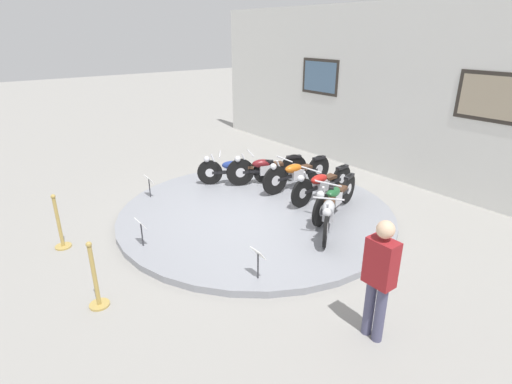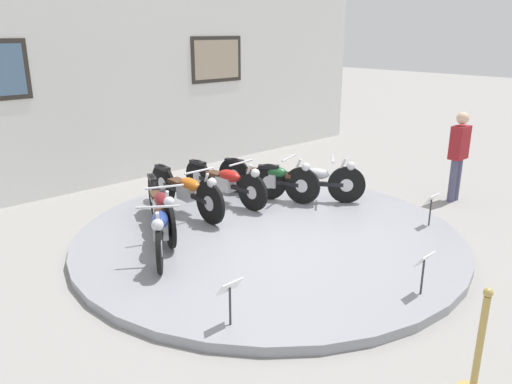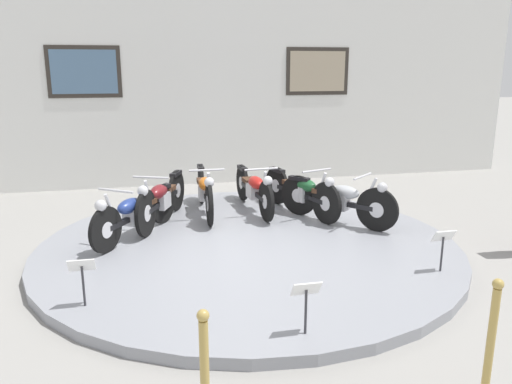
% 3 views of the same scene
% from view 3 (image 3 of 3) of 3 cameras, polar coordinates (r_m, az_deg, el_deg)
% --- Properties ---
extents(ground_plane, '(60.00, 60.00, 0.00)m').
position_cam_3_polar(ground_plane, '(6.92, -0.85, -6.64)').
color(ground_plane, gray).
extents(display_platform, '(5.67, 5.67, 0.12)m').
position_cam_3_polar(display_platform, '(6.90, -0.86, -6.17)').
color(display_platform, gray).
rests_on(display_platform, ground_plane).
extents(back_wall, '(14.00, 0.22, 4.28)m').
position_cam_3_polar(back_wall, '(10.68, -5.71, 12.40)').
color(back_wall, silver).
rests_on(back_wall, ground_plane).
extents(motorcycle_blue, '(1.16, 1.64, 0.78)m').
position_cam_3_polar(motorcycle_blue, '(7.14, -13.71, -2.21)').
color(motorcycle_blue, black).
rests_on(motorcycle_blue, display_platform).
extents(motorcycle_maroon, '(0.82, 1.89, 0.81)m').
position_cam_3_polar(motorcycle_maroon, '(7.72, -10.77, -0.63)').
color(motorcycle_maroon, black).
rests_on(motorcycle_maroon, display_platform).
extents(motorcycle_orange, '(0.54, 2.03, 0.81)m').
position_cam_3_polar(motorcycle_orange, '(8.11, -5.85, 0.28)').
color(motorcycle_orange, black).
rests_on(motorcycle_orange, display_platform).
extents(motorcycle_red, '(0.54, 1.98, 0.79)m').
position_cam_3_polar(motorcycle_red, '(8.24, -0.20, 0.45)').
color(motorcycle_red, black).
rests_on(motorcycle_red, display_platform).
extents(motorcycle_green, '(0.74, 1.91, 0.80)m').
position_cam_3_polar(motorcycle_green, '(8.09, 5.23, 0.18)').
color(motorcycle_green, black).
rests_on(motorcycle_green, display_platform).
extents(motorcycle_silver, '(1.31, 1.58, 0.80)m').
position_cam_3_polar(motorcycle_silver, '(7.68, 9.41, -0.73)').
color(motorcycle_silver, black).
rests_on(motorcycle_silver, display_platform).
extents(info_placard_front_left, '(0.26, 0.11, 0.51)m').
position_cam_3_polar(info_placard_front_left, '(5.27, -19.26, -8.59)').
color(info_placard_front_left, '#333338').
rests_on(info_placard_front_left, display_platform).
extents(info_placard_front_centre, '(0.26, 0.11, 0.51)m').
position_cam_3_polar(info_placard_front_centre, '(4.52, 5.75, -11.73)').
color(info_placard_front_centre, '#333338').
rests_on(info_placard_front_centre, display_platform).
extents(info_placard_front_right, '(0.26, 0.11, 0.51)m').
position_cam_3_polar(info_placard_front_right, '(6.19, 20.59, -5.31)').
color(info_placard_front_right, '#333338').
rests_on(info_placard_front_right, display_platform).
extents(stanchion_post_right_of_entry, '(0.28, 0.28, 1.02)m').
position_cam_3_polar(stanchion_post_right_of_entry, '(4.19, 24.96, -17.53)').
color(stanchion_post_right_of_entry, tan).
rests_on(stanchion_post_right_of_entry, ground_plane).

